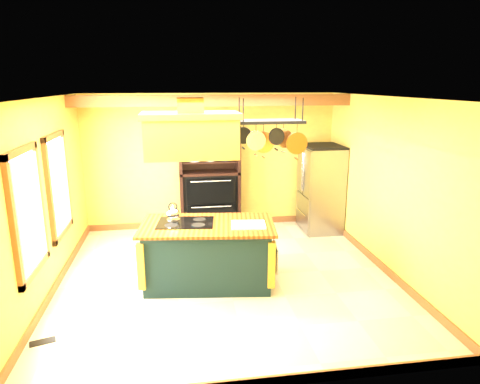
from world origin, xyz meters
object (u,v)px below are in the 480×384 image
object	(u,v)px
range_hood	(191,133)
hutch	(210,190)
kitchen_island	(208,253)
pot_rack	(271,130)
refrigerator	(321,190)

from	to	relation	value
range_hood	hutch	distance (m)	2.82
kitchen_island	hutch	world-z (taller)	hutch
kitchen_island	pot_rack	xyz separation A→B (m)	(0.91, -0.00, 1.78)
range_hood	hutch	bearing A→B (deg)	79.95
pot_rack	range_hood	bearing A→B (deg)	180.00
kitchen_island	refrigerator	size ratio (longest dim) A/B	1.21
kitchen_island	pot_rack	distance (m)	2.00
kitchen_island	pot_rack	bearing A→B (deg)	6.69
range_hood	pot_rack	xyz separation A→B (m)	(1.11, -0.00, 0.02)
kitchen_island	refrigerator	world-z (taller)	refrigerator
hutch	range_hood	bearing A→B (deg)	-100.05
range_hood	pot_rack	distance (m)	1.11
pot_rack	refrigerator	size ratio (longest dim) A/B	0.59
refrigerator	hutch	size ratio (longest dim) A/B	0.80
range_hood	pot_rack	world-z (taller)	same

